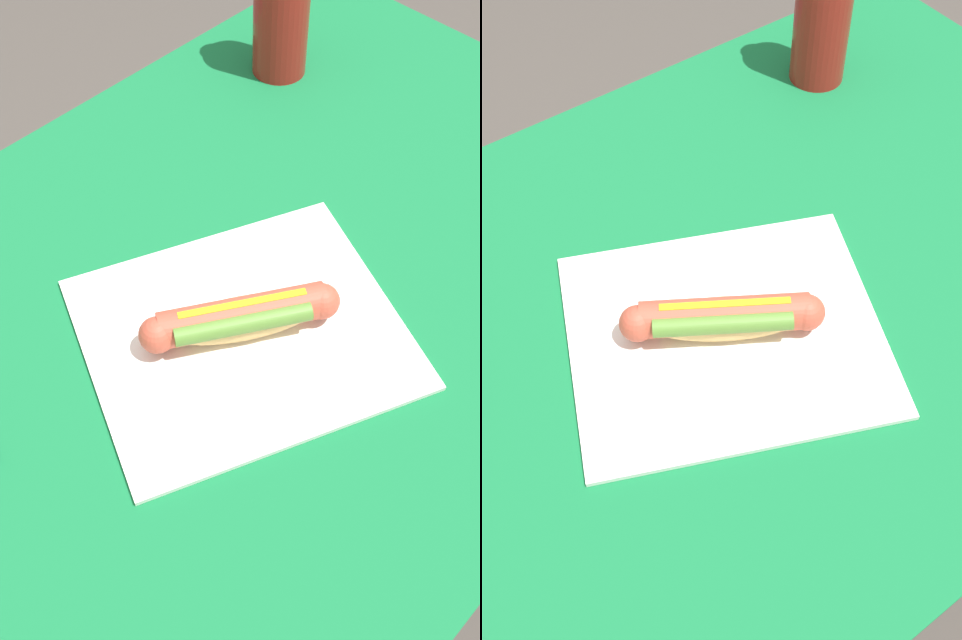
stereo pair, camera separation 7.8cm
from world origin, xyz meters
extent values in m
plane|color=#47423D|center=(0.00, 0.00, 0.00)|extent=(6.00, 6.00, 0.00)
cylinder|color=brown|center=(-0.51, -0.27, 0.35)|extent=(0.07, 0.07, 0.69)
cube|color=brown|center=(0.00, 0.00, 0.71)|extent=(1.18, 0.70, 0.03)
cube|color=#146B38|center=(0.00, 0.00, 0.72)|extent=(1.24, 0.76, 0.00)
cube|color=white|center=(0.00, 0.04, 0.73)|extent=(0.41, 0.39, 0.01)
ellipsoid|color=#DBB26B|center=(0.00, 0.04, 0.76)|extent=(0.16, 0.13, 0.05)
cylinder|color=#BC4C38|center=(0.00, 0.04, 0.76)|extent=(0.17, 0.13, 0.04)
sphere|color=#BC4C38|center=(0.08, 0.00, 0.76)|extent=(0.04, 0.04, 0.04)
sphere|color=#BC4C38|center=(-0.07, 0.09, 0.76)|extent=(0.04, 0.04, 0.04)
cube|color=yellow|center=(0.00, 0.04, 0.78)|extent=(0.12, 0.08, 0.00)
cylinder|color=#568433|center=(0.01, 0.06, 0.77)|extent=(0.13, 0.09, 0.02)
cylinder|color=maroon|center=(-0.37, -0.24, 0.82)|extent=(0.08, 0.08, 0.18)
camera|label=1|loc=(0.34, 0.37, 1.38)|focal=42.81mm
camera|label=2|loc=(0.28, 0.42, 1.38)|focal=42.81mm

